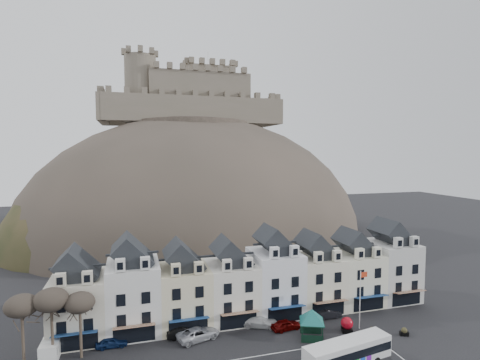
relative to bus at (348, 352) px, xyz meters
The scene contains 19 objects.
townhouse_terrace 17.25m from the bus, 109.97° to the left, with size 54.40×9.35×11.80m.
castle_hill 69.01m from the bus, 93.87° to the left, with size 100.00×76.00×68.00m.
castle 85.21m from the bus, 94.07° to the left, with size 50.20×22.20×22.00m.
tree_left_far 36.79m from the bus, 163.43° to the left, with size 3.61×3.61×8.24m.
tree_left_mid 34.01m from the bus, 161.97° to the left, with size 3.78×3.78×8.64m.
tree_left_near 31.10m from the bus, 160.24° to the left, with size 3.43×3.43×7.84m.
bus is the anchor object (origin of this frame).
bus_shelter 7.12m from the bus, 97.43° to the left, with size 5.62×5.62×3.87m.
red_buoy 8.52m from the bus, 58.30° to the left, with size 1.72×1.72×1.98m.
flagpole 10.53m from the bus, 48.45° to the left, with size 1.16×0.18×8.05m.
white_van 34.46m from the bus, 159.83° to the left, with size 2.03×4.53×2.05m.
planter_west 11.91m from the bus, 20.58° to the left, with size 1.22×0.94×1.09m.
planter_east 9.00m from the bus, 37.37° to the left, with size 1.23×0.83×1.12m.
car_navy 28.25m from the bus, 155.11° to the left, with size 1.53×3.81×1.30m, color #0E1E46.
car_black 20.52m from the bus, 144.58° to the left, with size 1.57×4.51×1.48m, color black.
car_silver 18.48m from the bus, 144.41° to the left, with size 2.55×5.44×1.53m, color silver.
car_white 13.48m from the bus, 117.95° to the left, with size 2.11×5.19×1.51m, color silver.
car_maroon 10.55m from the bus, 107.48° to the left, with size 1.65×4.11×1.40m, color #540604.
car_charcoal 12.34m from the bus, 70.55° to the left, with size 1.39×4.00×1.32m, color black.
Camera 1 is at (-16.93, -35.12, 24.11)m, focal length 28.00 mm.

